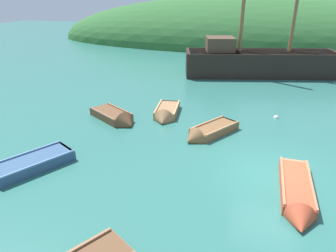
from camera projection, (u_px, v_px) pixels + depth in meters
ground_plane at (272, 174)px, 11.40m from camera, size 120.00×120.00×0.00m
shore_hill at (239, 42)px, 42.86m from camera, size 53.89×20.60×12.34m
sailing_ship at (258, 65)px, 25.16m from camera, size 14.98×6.13×13.23m
rowboat_outer_left at (297, 196)px, 9.96m from camera, size 1.08×3.89×0.94m
rowboat_far at (166, 114)px, 16.78m from camera, size 1.46×3.11×1.10m
rowboat_center at (116, 118)px, 16.17m from camera, size 3.28×2.66×1.15m
rowboat_outer_right at (208, 133)px, 14.49m from camera, size 2.59×3.24×1.01m
rowboat_portside at (18, 170)px, 11.41m from camera, size 2.87×3.82×1.20m
buoy_white at (276, 118)px, 16.61m from camera, size 0.29×0.29×0.29m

